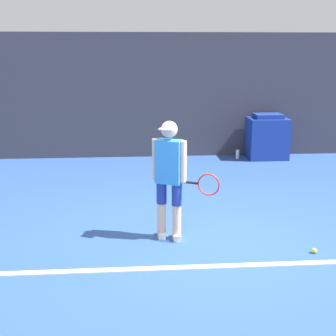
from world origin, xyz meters
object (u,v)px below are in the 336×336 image
at_px(tennis_ball, 314,251).
at_px(covered_chair, 267,137).
at_px(tennis_player, 170,175).
at_px(water_bottle, 238,154).

distance_m(tennis_ball, covered_chair, 5.41).
xyz_separation_m(tennis_player, tennis_ball, (1.79, -0.64, -0.87)).
distance_m(tennis_player, tennis_ball, 2.09).
bearing_deg(tennis_ball, water_bottle, 87.76).
height_order(tennis_ball, covered_chair, covered_chair).
relative_size(covered_chair, water_bottle, 4.40).
distance_m(covered_chair, water_bottle, 0.79).
bearing_deg(water_bottle, tennis_player, -113.08).
relative_size(tennis_ball, water_bottle, 0.28).
relative_size(tennis_player, tennis_ball, 23.84).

